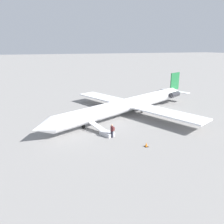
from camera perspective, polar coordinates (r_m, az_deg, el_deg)
name	(u,v)px	position (r m, az deg, el deg)	size (l,w,h in m)	color
ground_plane	(127,115)	(36.25, 3.87, -0.77)	(600.00, 600.00, 0.00)	gray
airplane_main	(130,104)	(36.41, 4.86, 2.10)	(30.92, 24.60, 5.78)	white
boarding_stairs	(105,132)	(28.19, -1.87, -5.23)	(2.53, 4.08, 1.52)	#B2B2B7
passenger	(112,130)	(27.04, 0.03, -4.72)	(0.45, 0.57, 1.74)	#23232D
traffic_cone_near_stairs	(146,145)	(25.28, 8.94, -8.48)	(0.43, 0.43, 0.47)	black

